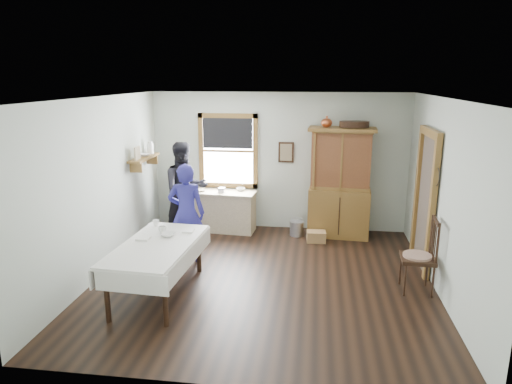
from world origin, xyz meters
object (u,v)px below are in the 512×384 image
at_px(work_counter, 220,211).
at_px(figure_dark, 185,193).
at_px(wicker_basket, 316,236).
at_px(woman_blue, 187,217).
at_px(dining_table, 158,269).
at_px(spindle_chair, 418,255).
at_px(china_hutch, 340,183).
at_px(pail, 297,228).

distance_m(work_counter, figure_dark, 0.82).
bearing_deg(wicker_basket, woman_blue, -150.86).
bearing_deg(woman_blue, dining_table, 81.10).
height_order(spindle_chair, wicker_basket, spindle_chair).
bearing_deg(china_hutch, pail, -169.06).
distance_m(work_counter, pail, 1.54).
bearing_deg(wicker_basket, figure_dark, 178.42).
relative_size(work_counter, dining_table, 0.75).
bearing_deg(woman_blue, figure_dark, -78.35).
relative_size(work_counter, figure_dark, 0.83).
bearing_deg(work_counter, china_hutch, 4.40).
xyz_separation_m(china_hutch, wicker_basket, (-0.41, -0.41, -0.94)).
xyz_separation_m(spindle_chair, pail, (-1.80, 2.14, -0.41)).
distance_m(china_hutch, wicker_basket, 1.10).
height_order(china_hutch, figure_dark, china_hutch).
relative_size(pail, wicker_basket, 0.81).
relative_size(work_counter, wicker_basket, 4.03).
bearing_deg(pail, spindle_chair, -49.93).
bearing_deg(dining_table, pail, 56.16).
distance_m(dining_table, wicker_basket, 3.26).
relative_size(china_hutch, dining_table, 1.12).
bearing_deg(work_counter, spindle_chair, -29.46).
bearing_deg(china_hutch, dining_table, -129.02).
height_order(work_counter, pail, work_counter).
xyz_separation_m(spindle_chair, woman_blue, (-3.53, 0.65, 0.21)).
distance_m(wicker_basket, woman_blue, 2.51).
bearing_deg(wicker_basket, dining_table, -132.44).
bearing_deg(pail, china_hutch, 7.09).
distance_m(spindle_chair, figure_dark, 4.36).
height_order(dining_table, pail, dining_table).
relative_size(work_counter, spindle_chair, 1.27).
xyz_separation_m(work_counter, figure_dark, (-0.60, -0.35, 0.44)).
distance_m(dining_table, figure_dark, 2.53).
xyz_separation_m(work_counter, spindle_chair, (3.31, -2.24, 0.15)).
bearing_deg(pail, work_counter, 175.90).
bearing_deg(pail, wicker_basket, -39.11).
height_order(china_hutch, pail, china_hutch).
xyz_separation_m(spindle_chair, wicker_basket, (-1.42, 1.83, -0.45)).
distance_m(spindle_chair, pail, 2.82).
xyz_separation_m(wicker_basket, figure_dark, (-2.49, 0.07, 0.74)).
bearing_deg(woman_blue, work_counter, -103.05).
bearing_deg(spindle_chair, woman_blue, 173.52).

